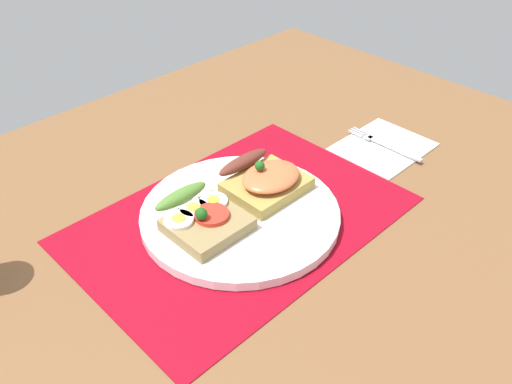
# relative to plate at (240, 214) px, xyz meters

# --- Properties ---
(ground_plane) EXTENTS (1.20, 0.90, 0.03)m
(ground_plane) POSITION_rel_plate_xyz_m (0.00, 0.00, -0.03)
(ground_plane) COLOR brown
(placemat) EXTENTS (0.44, 0.30, 0.00)m
(placemat) POSITION_rel_plate_xyz_m (0.00, 0.00, -0.01)
(placemat) COLOR maroon
(placemat) RESTS_ON ground_plane
(plate) EXTENTS (0.27, 0.27, 0.01)m
(plate) POSITION_rel_plate_xyz_m (0.00, 0.00, 0.00)
(plate) COLOR white
(plate) RESTS_ON placemat
(sandwich_egg_tomato) EXTENTS (0.09, 0.10, 0.04)m
(sandwich_egg_tomato) POSITION_rel_plate_xyz_m (-0.06, 0.01, 0.02)
(sandwich_egg_tomato) COLOR olive
(sandwich_egg_tomato) RESTS_ON plate
(sandwich_salmon) EXTENTS (0.11, 0.10, 0.05)m
(sandwich_salmon) POSITION_rel_plate_xyz_m (0.06, 0.01, 0.02)
(sandwich_salmon) COLOR #A88E43
(sandwich_salmon) RESTS_ON plate
(napkin) EXTENTS (0.15, 0.12, 0.01)m
(napkin) POSITION_rel_plate_xyz_m (0.29, -0.03, -0.01)
(napkin) COLOR white
(napkin) RESTS_ON ground_plane
(fork) EXTENTS (0.02, 0.14, 0.00)m
(fork) POSITION_rel_plate_xyz_m (0.29, -0.03, -0.00)
(fork) COLOR #B7B7BC
(fork) RESTS_ON napkin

